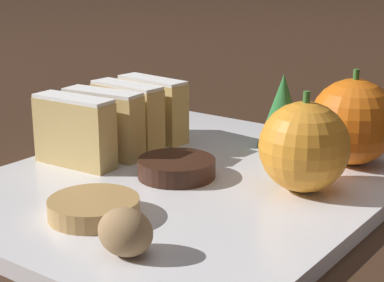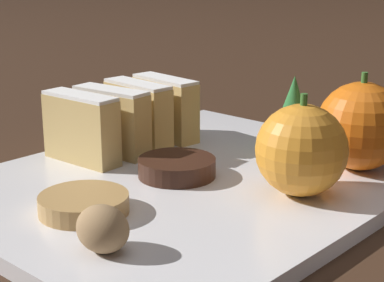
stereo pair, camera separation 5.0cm
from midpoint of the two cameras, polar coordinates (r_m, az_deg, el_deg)
name	(u,v)px [view 1 (the left image)]	position (r m, az deg, el deg)	size (l,w,h in m)	color
ground_plane	(192,192)	(0.51, -2.80, -4.57)	(6.00, 6.00, 0.00)	#382316
serving_platter	(192,185)	(0.51, -2.81, -3.94)	(0.29, 0.36, 0.01)	white
stollen_slice_front	(75,131)	(0.54, -13.01, 0.82)	(0.07, 0.03, 0.06)	tan
stollen_slice_second	(104,123)	(0.56, -10.32, 1.52)	(0.07, 0.03, 0.06)	tan
stollen_slice_third	(127,115)	(0.59, -8.20, 2.25)	(0.07, 0.03, 0.06)	tan
stollen_slice_fourth	(153,109)	(0.61, -5.86, 2.85)	(0.07, 0.03, 0.06)	tan
orange_near	(304,147)	(0.47, 6.99, -0.57)	(0.07, 0.07, 0.08)	orange
orange_far	(353,122)	(0.54, 11.59, 1.66)	(0.07, 0.07, 0.08)	orange
walnut	(125,232)	(0.38, -9.72, -8.07)	(0.03, 0.03, 0.03)	#9E7A51
chocolate_cookie	(177,168)	(0.51, -4.20, -2.44)	(0.06, 0.06, 0.01)	#381E14
gingerbread_cookie	(94,208)	(0.44, -11.97, -5.91)	(0.06, 0.06, 0.01)	tan
evergreen_sprig	(283,111)	(0.58, 5.64, 2.65)	(0.04, 0.04, 0.07)	#2D7538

